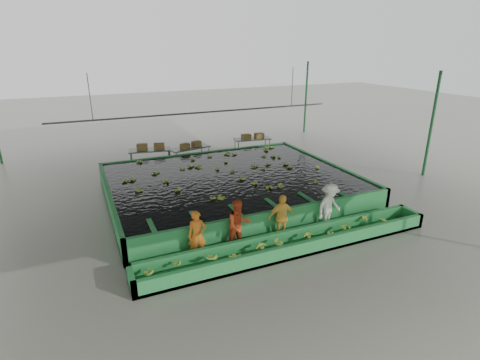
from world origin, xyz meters
name	(u,v)px	position (x,y,z in m)	size (l,w,h in m)	color
ground	(245,208)	(0.00, 0.00, 0.00)	(80.00, 80.00, 0.00)	gray
shed_roof	(246,78)	(0.00, 0.00, 5.00)	(20.00, 22.00, 0.04)	gray
shed_posts	(245,147)	(0.00, 0.00, 2.50)	(20.00, 22.00, 5.00)	#1E5A2E
flotation_tank	(231,185)	(0.00, 1.50, 0.45)	(10.00, 8.00, 0.90)	#247E3A
tank_water	(230,176)	(0.00, 1.50, 0.85)	(9.70, 7.70, 0.00)	black
sorting_trough	(293,243)	(0.00, -3.60, 0.25)	(10.00, 1.00, 0.50)	#247E3A
cableway_rail	(203,112)	(0.00, 5.00, 3.00)	(0.08, 0.08, 14.00)	#59605B
rail_hanger_left	(90,97)	(-5.00, 5.00, 4.00)	(0.04, 0.04, 2.00)	#59605B
rail_hanger_right	(292,87)	(5.00, 5.00, 4.00)	(0.04, 0.04, 2.00)	#59605B
worker_a	(197,235)	(-2.85, -2.80, 0.76)	(0.56, 0.37, 1.53)	#C76519
worker_b	(239,225)	(-1.50, -2.80, 0.83)	(0.80, 0.63, 1.65)	#C23E1A
worker_c	(281,218)	(0.02, -2.80, 0.79)	(0.93, 0.38, 1.58)	yellow
worker_d	(329,207)	(1.91, -2.80, 0.84)	(1.08, 0.62, 1.67)	silver
packing_table_left	(151,158)	(-2.38, 6.74, 0.49)	(2.14, 0.86, 0.98)	#59605B
packing_table_mid	(190,156)	(-0.37, 6.30, 0.49)	(2.16, 0.87, 0.98)	#59605B
packing_table_right	(252,146)	(3.60, 6.87, 0.48)	(2.10, 0.84, 0.96)	#59605B
box_stack_left	(151,149)	(-2.33, 6.68, 0.98)	(1.40, 0.39, 0.30)	brown
box_stack_mid	(191,147)	(-0.30, 6.27, 0.99)	(1.20, 0.33, 0.26)	brown
box_stack_right	(253,139)	(3.58, 6.77, 0.96)	(1.33, 0.37, 0.29)	brown
floating_bananas	(224,171)	(0.00, 2.30, 0.85)	(8.62, 5.88, 0.12)	#76A134
trough_bananas	(293,239)	(0.00, -3.60, 0.40)	(8.51, 0.57, 0.11)	#76A134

